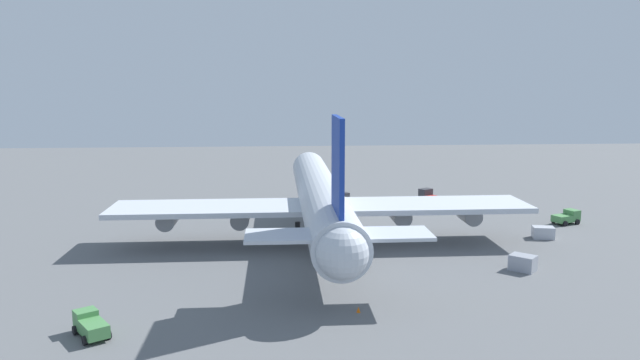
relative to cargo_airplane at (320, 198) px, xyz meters
name	(u,v)px	position (x,y,z in m)	size (l,w,h in m)	color
ground_plane	(320,238)	(0.35, 0.00, -5.96)	(254.56, 254.56, 0.00)	slate
cargo_airplane	(320,198)	(0.00, 0.00, 0.00)	(63.64, 56.92, 18.67)	silver
catering_truck	(567,217)	(6.34, -39.37, -4.88)	(3.69, 4.72, 2.16)	#4C8C4C
fuel_truck	(91,325)	(-32.10, 22.50, -4.93)	(4.73, 4.03, 2.01)	#4C8C4C
cargo_loader	(346,200)	(22.82, -6.35, -4.92)	(4.96, 3.92, 2.19)	#333338
maintenance_van	(430,197)	(24.68, -22.17, -4.83)	(5.30, 4.49, 2.45)	#333338
cargo_container_fore	(523,263)	(-16.52, -22.82, -5.03)	(3.46, 3.50, 1.85)	#999EA8
cargo_container_aft	(543,232)	(-2.07, -31.75, -5.12)	(2.48, 3.26, 1.68)	#B7BCC6
safety_cone_nose	(304,198)	(28.99, 1.06, -5.67)	(0.40, 0.40, 0.58)	orange
safety_cone_tail	(358,310)	(-28.29, -1.65, -5.68)	(0.39, 0.39, 0.56)	orange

